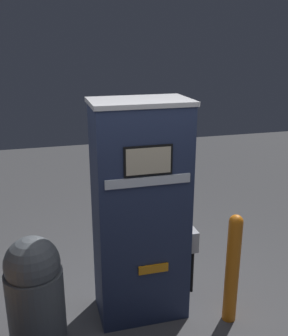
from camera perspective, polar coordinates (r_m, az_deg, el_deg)
name	(u,v)px	position (r m, az deg, el deg)	size (l,w,h in m)	color
ground_plane	(148,325)	(4.04, 0.52, -21.88)	(14.00, 14.00, 0.00)	#4C4C4F
gas_pump	(141,213)	(3.68, -0.49, -6.54)	(0.95, 0.56, 2.12)	#232D4C
safety_bollard	(233,267)	(3.87, 12.73, -13.80)	(0.13, 0.13, 1.11)	orange
trash_bin	(35,293)	(3.64, -15.54, -17.10)	(0.49, 0.49, 1.05)	#51565B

